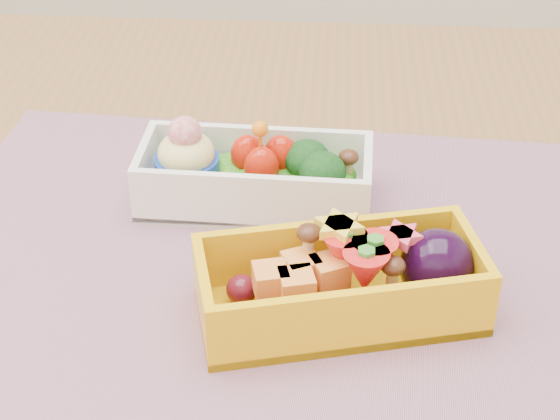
# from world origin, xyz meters

# --- Properties ---
(table) EXTENTS (1.20, 0.80, 0.75)m
(table) POSITION_xyz_m (0.00, 0.00, 0.65)
(table) COLOR brown
(table) RESTS_ON ground
(placemat) EXTENTS (0.50, 0.40, 0.00)m
(placemat) POSITION_xyz_m (-0.01, -0.02, 0.75)
(placemat) COLOR gray
(placemat) RESTS_ON table
(bento_white) EXTENTS (0.17, 0.08, 0.07)m
(bento_white) POSITION_xyz_m (-0.03, 0.05, 0.78)
(bento_white) COLOR white
(bento_white) RESTS_ON placemat
(bento_yellow) EXTENTS (0.19, 0.12, 0.06)m
(bento_yellow) POSITION_xyz_m (0.04, -0.07, 0.78)
(bento_yellow) COLOR #E7AD0B
(bento_yellow) RESTS_ON placemat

